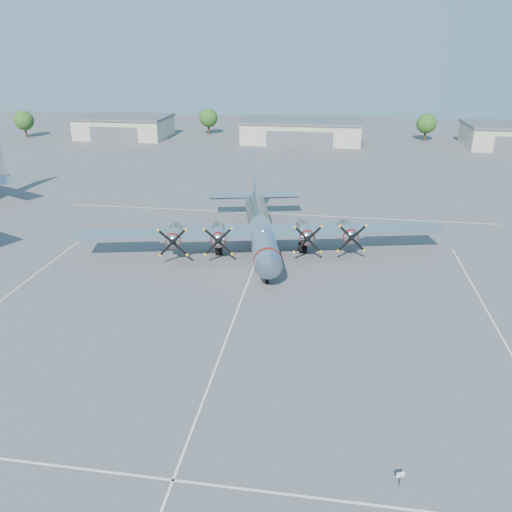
# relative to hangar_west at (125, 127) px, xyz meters

# --- Properties ---
(ground) EXTENTS (260.00, 260.00, 0.00)m
(ground) POSITION_rel_hangar_west_xyz_m (45.00, -81.96, -2.71)
(ground) COLOR #515154
(ground) RESTS_ON ground
(parking_lines) EXTENTS (60.00, 50.08, 0.01)m
(parking_lines) POSITION_rel_hangar_west_xyz_m (45.00, -83.71, -2.71)
(parking_lines) COLOR silver
(parking_lines) RESTS_ON ground
(hangar_west) EXTENTS (22.60, 14.60, 5.40)m
(hangar_west) POSITION_rel_hangar_west_xyz_m (0.00, 0.00, 0.00)
(hangar_west) COLOR #B9B293
(hangar_west) RESTS_ON ground
(hangar_center) EXTENTS (28.60, 14.60, 5.40)m
(hangar_center) POSITION_rel_hangar_west_xyz_m (45.00, -0.00, -0.00)
(hangar_center) COLOR #B9B293
(hangar_center) RESTS_ON ground
(hangar_east) EXTENTS (20.60, 14.60, 5.40)m
(hangar_east) POSITION_rel_hangar_west_xyz_m (93.00, 0.00, 0.00)
(hangar_east) COLOR #B9B293
(hangar_east) RESTS_ON ground
(tree_far_west) EXTENTS (4.80, 4.80, 6.64)m
(tree_far_west) POSITION_rel_hangar_west_xyz_m (-25.00, -3.96, 1.51)
(tree_far_west) COLOR #382619
(tree_far_west) RESTS_ON ground
(tree_west) EXTENTS (4.80, 4.80, 6.64)m
(tree_west) POSITION_rel_hangar_west_xyz_m (20.00, 8.04, 1.51)
(tree_west) COLOR #382619
(tree_west) RESTS_ON ground
(tree_east) EXTENTS (4.80, 4.80, 6.64)m
(tree_east) POSITION_rel_hangar_west_xyz_m (75.00, 6.04, 1.51)
(tree_east) COLOR #382619
(tree_east) RESTS_ON ground
(main_bomber_b29) EXTENTS (45.40, 35.65, 8.94)m
(main_bomber_b29) POSITION_rel_hangar_west_xyz_m (44.87, -69.87, -2.71)
(main_bomber_b29) COLOR silver
(main_bomber_b29) RESTS_ON ground
(info_placard) EXTENTS (0.46, 0.20, 0.91)m
(info_placard) POSITION_rel_hangar_west_xyz_m (57.11, -102.46, -2.07)
(info_placard) COLOR black
(info_placard) RESTS_ON ground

